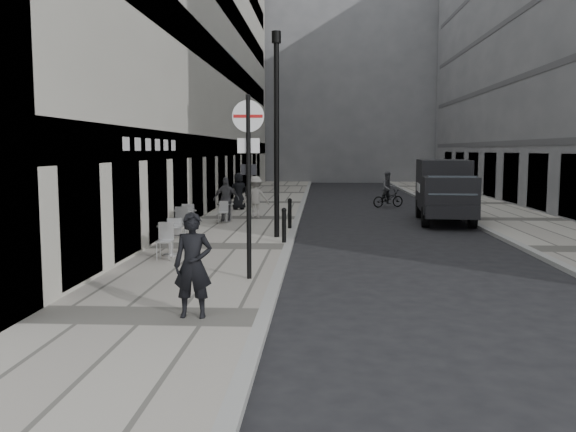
% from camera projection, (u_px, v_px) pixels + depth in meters
% --- Properties ---
extents(ground, '(120.00, 120.00, 0.00)m').
position_uv_depth(ground, '(243.00, 385.00, 7.66)').
color(ground, black).
rests_on(ground, ground).
extents(sidewalk, '(4.00, 60.00, 0.12)m').
position_uv_depth(sidewalk, '(250.00, 219.00, 25.63)').
color(sidewalk, '#A09B91').
rests_on(sidewalk, ground).
extents(far_sidewalk, '(4.00, 60.00, 0.12)m').
position_uv_depth(far_sidewalk, '(516.00, 220.00, 25.05)').
color(far_sidewalk, '#A09B91').
rests_on(far_sidewalk, ground).
extents(building_left, '(4.00, 45.00, 18.00)m').
position_uv_depth(building_left, '(186.00, 32.00, 31.34)').
color(building_left, beige).
rests_on(building_left, ground).
extents(building_far, '(24.00, 16.00, 22.00)m').
position_uv_depth(building_far, '(327.00, 71.00, 61.99)').
color(building_far, gray).
rests_on(building_far, ground).
extents(walking_man, '(0.66, 0.44, 1.78)m').
position_uv_depth(walking_man, '(193.00, 265.00, 10.25)').
color(walking_man, black).
rests_on(walking_man, sidewalk).
extents(sign_post, '(0.69, 0.11, 4.00)m').
position_uv_depth(sign_post, '(248.00, 162.00, 13.18)').
color(sign_post, black).
rests_on(sign_post, sidewalk).
extents(lamppost, '(0.29, 0.29, 6.55)m').
position_uv_depth(lamppost, '(277.00, 124.00, 19.49)').
color(lamppost, black).
rests_on(lamppost, sidewalk).
extents(bollard_near, '(0.13, 0.13, 1.00)m').
position_uv_depth(bollard_near, '(284.00, 226.00, 18.64)').
color(bollard_near, black).
rests_on(bollard_near, sidewalk).
extents(bollard_far, '(0.14, 0.14, 1.02)m').
position_uv_depth(bollard_far, '(290.00, 214.00, 22.05)').
color(bollard_far, black).
rests_on(bollard_far, sidewalk).
extents(panel_van, '(2.48, 5.55, 2.54)m').
position_uv_depth(panel_van, '(444.00, 187.00, 24.88)').
color(panel_van, black).
rests_on(panel_van, ground).
extents(cyclist, '(1.81, 1.23, 1.85)m').
position_uv_depth(cyclist, '(388.00, 193.00, 31.42)').
color(cyclist, black).
rests_on(cyclist, ground).
extents(pedestrian_a, '(1.10, 0.66, 1.76)m').
position_uv_depth(pedestrian_a, '(226.00, 199.00, 24.07)').
color(pedestrian_a, '#515055').
rests_on(pedestrian_a, sidewalk).
extents(pedestrian_b, '(1.13, 0.65, 1.74)m').
position_uv_depth(pedestrian_b, '(256.00, 197.00, 25.44)').
color(pedestrian_b, '#B1AAA4').
rests_on(pedestrian_b, sidewalk).
extents(pedestrian_c, '(1.01, 0.87, 1.76)m').
position_uv_depth(pedestrian_c, '(239.00, 191.00, 29.01)').
color(pedestrian_c, black).
rests_on(pedestrian_c, sidewalk).
extents(cafe_table_near, '(0.74, 1.66, 0.95)m').
position_uv_depth(cafe_table_near, '(171.00, 238.00, 16.35)').
color(cafe_table_near, silver).
rests_on(cafe_table_near, sidewalk).
extents(cafe_table_mid, '(0.66, 1.48, 0.84)m').
position_uv_depth(cafe_table_mid, '(225.00, 211.00, 24.09)').
color(cafe_table_mid, silver).
rests_on(cafe_table_mid, sidewalk).
extents(cafe_table_far, '(0.78, 1.75, 1.00)m').
position_uv_depth(cafe_table_far, '(185.00, 220.00, 20.17)').
color(cafe_table_far, '#ABACAE').
rests_on(cafe_table_far, sidewalk).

